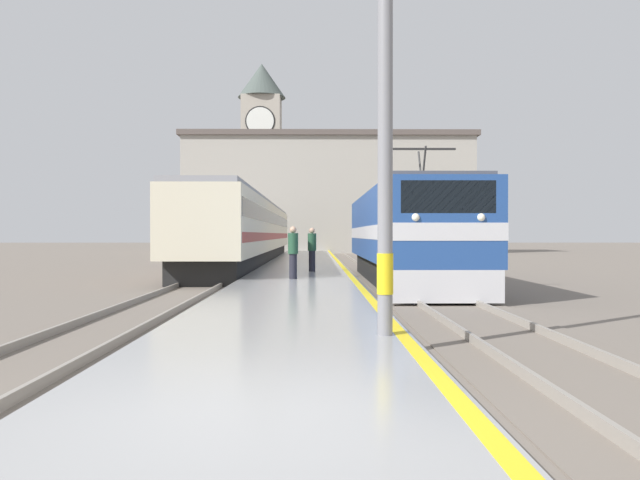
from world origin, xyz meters
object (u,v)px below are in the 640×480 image
passenger_train (250,231)px  catenary_mast (392,49)px  clock_tower (262,149)px  locomotive_train (404,235)px  second_waiting_passenger (312,248)px  person_on_platform (293,251)px

passenger_train → catenary_mast: (4.95, -27.88, 2.50)m
clock_tower → catenary_mast: bearing=-83.5°
locomotive_train → second_waiting_passenger: bearing=145.1°
passenger_train → second_waiting_passenger: (3.71, -12.15, -0.78)m
catenary_mast → second_waiting_passenger: bearing=94.5°
catenary_mast → second_waiting_passenger: 16.12m
passenger_train → catenary_mast: bearing=-79.9°
locomotive_train → passenger_train: size_ratio=0.44×
catenary_mast → second_waiting_passenger: (-1.24, 15.73, -3.27)m
locomotive_train → clock_tower: 53.73m
passenger_train → person_on_platform: 16.60m
passenger_train → second_waiting_passenger: passenger_train is taller
locomotive_train → clock_tower: clock_tower is taller
person_on_platform → clock_tower: 55.02m
second_waiting_passenger → clock_tower: 51.07m
catenary_mast → clock_tower: size_ratio=0.37×
passenger_train → person_on_platform: (3.10, -16.29, -0.77)m
passenger_train → second_waiting_passenger: size_ratio=19.52×
passenger_train → second_waiting_passenger: bearing=-73.0°
person_on_platform → second_waiting_passenger: size_ratio=1.00×
locomotive_train → passenger_train: (-7.06, 14.49, 0.23)m
catenary_mast → person_on_platform: catenary_mast is taller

